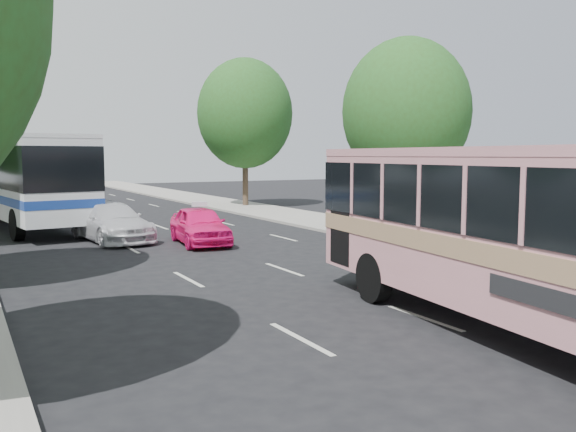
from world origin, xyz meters
TOP-DOWN VIEW (x-y plane):
  - ground at (0.00, 0.00)m, footprint 120.00×120.00m
  - sidewalk_right at (8.50, 20.00)m, footprint 4.00×90.00m
  - tree_right_near at (8.78, 7.94)m, footprint 5.10×5.10m
  - tree_right_far at (9.08, 23.94)m, footprint 6.00×6.00m
  - pink_bus at (1.75, -3.74)m, footprint 3.93×11.02m
  - pink_taxi at (0.68, 9.99)m, footprint 2.12×4.29m
  - white_pickup at (-2.00, 12.44)m, footprint 2.64×5.23m
  - tour_coach_front at (-4.50, 19.08)m, footprint 4.62×13.90m
  - taxi_roof_sign at (0.68, 9.99)m, footprint 0.57×0.24m

SIDE VIEW (x-z plane):
  - ground at x=0.00m, z-range 0.00..0.00m
  - sidewalk_right at x=8.50m, z-range 0.00..0.12m
  - pink_taxi at x=0.68m, z-range 0.00..1.41m
  - white_pickup at x=-2.00m, z-range 0.00..1.46m
  - taxi_roof_sign at x=0.68m, z-range 1.41..1.59m
  - pink_bus at x=1.75m, z-range 0.42..3.86m
  - tour_coach_front at x=-4.50m, z-range 0.42..4.50m
  - tree_right_near at x=8.78m, z-range 1.23..9.18m
  - tree_right_far at x=9.08m, z-range 1.45..10.80m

